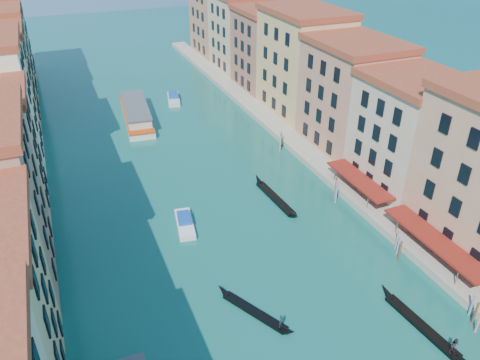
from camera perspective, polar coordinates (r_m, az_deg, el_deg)
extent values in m
cube|color=beige|center=(131.37, -27.11, 14.96)|extent=(12.00, 17.00, 19.00)
cube|color=#CCA88B|center=(72.15, 19.94, 4.81)|extent=(12.00, 14.00, 16.50)
cube|color=brown|center=(69.13, 21.20, 11.36)|extent=(12.80, 14.40, 1.00)
cube|color=tan|center=(82.55, 13.37, 9.54)|extent=(12.00, 16.00, 18.00)
cube|color=brown|center=(79.83, 14.19, 15.92)|extent=(12.80, 16.40, 1.00)
cube|color=tan|center=(95.79, 7.64, 13.56)|extent=(12.00, 18.00, 20.00)
cube|color=brown|center=(93.38, 8.09, 19.74)|extent=(12.80, 18.40, 1.00)
cube|color=#9E5E4A|center=(110.20, 3.30, 15.29)|extent=(12.00, 15.00, 17.50)
cube|color=brown|center=(108.20, 3.45, 20.03)|extent=(12.80, 15.40, 1.00)
cube|color=tan|center=(123.83, 0.11, 17.24)|extent=(12.00, 16.00, 18.50)
cube|color=#AF7152|center=(138.78, -2.63, 18.84)|extent=(12.00, 17.00, 19.50)
cube|color=#9F9480|center=(90.49, 4.62, 6.30)|extent=(4.00, 140.00, 1.00)
cube|color=maroon|center=(60.37, 22.75, -6.83)|extent=(3.20, 15.30, 0.25)
cylinder|color=#535355|center=(57.81, 24.82, -11.09)|extent=(0.12, 0.12, 3.00)
cylinder|color=#535355|center=(63.22, 18.49, -5.79)|extent=(0.12, 0.12, 3.00)
cube|color=maroon|center=(69.85, 14.34, 0.02)|extent=(3.20, 12.60, 0.25)
cylinder|color=#535355|center=(67.05, 15.23, -2.98)|extent=(0.12, 0.12, 3.00)
cylinder|color=#535355|center=(72.77, 11.42, 0.33)|extent=(0.12, 0.12, 3.00)
cylinder|color=brown|center=(54.13, 27.03, -15.26)|extent=(0.24, 0.24, 3.20)
cylinder|color=brown|center=(54.92, 26.71, -14.41)|extent=(0.24, 0.24, 3.20)
cylinder|color=brown|center=(55.72, 26.41, -13.58)|extent=(0.24, 0.24, 3.20)
cylinder|color=brown|center=(59.93, 18.87, -8.31)|extent=(0.24, 0.24, 3.20)
cylinder|color=brown|center=(60.84, 18.73, -7.63)|extent=(0.24, 0.24, 3.20)
cylinder|color=brown|center=(61.76, 18.58, -6.98)|extent=(0.24, 0.24, 3.20)
cylinder|color=brown|center=(68.76, 11.65, -1.79)|extent=(0.24, 0.24, 3.20)
cylinder|color=brown|center=(69.76, 11.62, -1.29)|extent=(0.24, 0.24, 3.20)
cylinder|color=brown|center=(70.76, 11.60, -0.80)|extent=(0.24, 0.24, 3.20)
cylinder|color=brown|center=(82.25, 4.93, 4.35)|extent=(0.24, 0.24, 3.20)
cylinder|color=brown|center=(83.30, 4.99, 4.69)|extent=(0.24, 0.24, 3.20)
cylinder|color=brown|center=(84.35, 5.05, 5.03)|extent=(0.24, 0.24, 3.20)
cube|color=silver|center=(97.75, -12.48, 7.62)|extent=(6.85, 21.73, 1.28)
cube|color=silver|center=(97.24, -12.57, 8.38)|extent=(5.90, 17.42, 1.71)
cube|color=#535355|center=(96.88, -12.63, 8.93)|extent=(6.27, 17.99, 0.27)
cube|color=#CF3F0C|center=(97.53, -12.51, 7.94)|extent=(6.90, 21.73, 0.27)
cube|color=black|center=(51.21, 1.77, -15.78)|extent=(4.62, 7.60, 0.40)
cone|color=black|center=(53.03, -2.12, -13.28)|extent=(1.55, 1.97, 1.50)
cone|color=black|center=(49.30, 6.07, -17.90)|extent=(1.41, 1.69, 1.33)
imported|color=#1F242E|center=(49.18, 5.04, -16.80)|extent=(0.67, 0.59, 1.55)
cube|color=black|center=(53.17, 21.22, -16.24)|extent=(2.04, 9.30, 0.46)
cone|color=black|center=(55.14, 17.39, -12.84)|extent=(1.12, 2.14, 1.72)
imported|color=#2B2229|center=(50.99, 24.74, -17.90)|extent=(0.92, 0.75, 1.77)
cube|color=black|center=(68.75, 4.32, -2.23)|extent=(1.82, 9.77, 0.49)
cone|color=black|center=(72.54, 2.22, 0.09)|extent=(1.11, 2.23, 1.81)
cone|color=black|center=(64.79, 6.70, -4.30)|extent=(1.09, 1.85, 1.60)
cube|color=white|center=(63.38, -6.73, -5.35)|extent=(3.15, 6.92, 0.76)
cube|color=#1449A3|center=(63.39, -6.82, -4.61)|extent=(2.16, 3.10, 0.67)
cube|color=silver|center=(106.08, -8.10, 9.73)|extent=(4.04, 8.12, 0.89)
cube|color=#1449A3|center=(106.34, -8.15, 10.23)|extent=(2.66, 3.68, 0.78)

